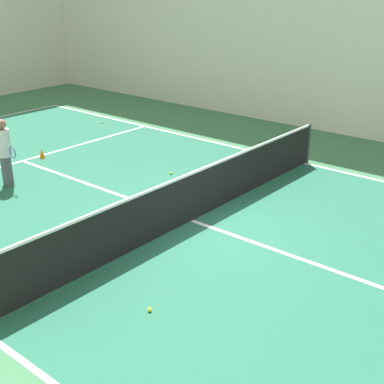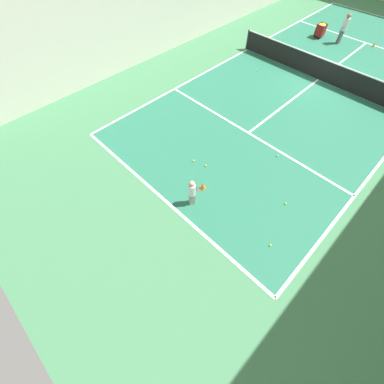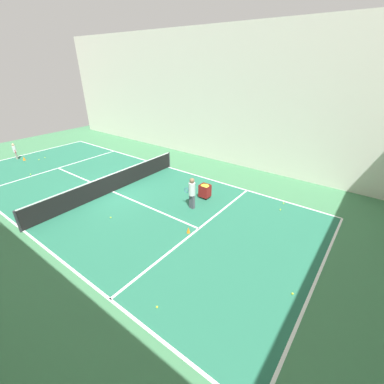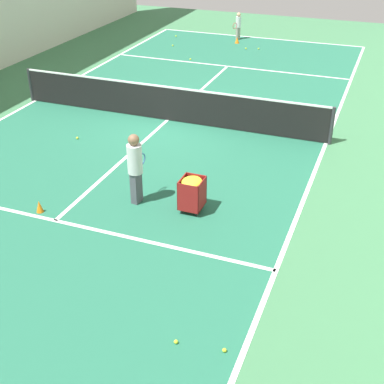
% 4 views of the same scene
% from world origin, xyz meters
% --- Properties ---
extents(ground_plane, '(33.24, 33.24, 0.00)m').
position_xyz_m(ground_plane, '(0.00, 0.00, 0.00)').
color(ground_plane, '#3D754C').
extents(court_playing_area, '(9.74, 22.44, 0.00)m').
position_xyz_m(court_playing_area, '(0.00, 0.00, 0.00)').
color(court_playing_area, '#23664C').
rests_on(court_playing_area, ground).
extents(line_baseline_near, '(9.74, 0.10, 0.00)m').
position_xyz_m(line_baseline_near, '(0.00, -11.22, 0.01)').
color(line_baseline_near, white).
rests_on(line_baseline_near, ground).
extents(line_baseline_far, '(9.74, 0.10, 0.00)m').
position_xyz_m(line_baseline_far, '(0.00, 11.22, 0.01)').
color(line_baseline_far, white).
rests_on(line_baseline_far, ground).
extents(line_sideline_left, '(0.10, 22.44, 0.00)m').
position_xyz_m(line_sideline_left, '(-4.87, 0.00, 0.01)').
color(line_sideline_left, white).
rests_on(line_sideline_left, ground).
extents(line_sideline_right, '(0.10, 22.44, 0.00)m').
position_xyz_m(line_sideline_right, '(4.87, 0.00, 0.01)').
color(line_sideline_right, white).
rests_on(line_sideline_right, ground).
extents(line_service_near, '(9.74, 0.10, 0.00)m').
position_xyz_m(line_service_near, '(0.00, -6.17, 0.01)').
color(line_service_near, white).
rests_on(line_service_near, ground).
extents(line_service_far, '(9.74, 0.10, 0.00)m').
position_xyz_m(line_service_far, '(0.00, 6.17, 0.01)').
color(line_service_far, white).
rests_on(line_service_far, ground).
extents(line_centre_service, '(0.10, 12.34, 0.00)m').
position_xyz_m(line_centre_service, '(0.00, 0.00, 0.01)').
color(line_centre_service, white).
rests_on(line_centre_service, ground).
extents(hall_enclosure_left, '(0.15, 29.54, 8.93)m').
position_xyz_m(hall_enclosure_left, '(-8.34, 0.00, 4.46)').
color(hall_enclosure_left, silver).
rests_on(hall_enclosure_left, ground).
extents(tennis_net, '(10.04, 0.10, 1.10)m').
position_xyz_m(tennis_net, '(0.00, 0.00, 0.57)').
color(tennis_net, '#2D2D33').
rests_on(tennis_net, ground).
extents(player_near_baseline, '(0.33, 0.59, 1.23)m').
position_xyz_m(player_near_baseline, '(0.90, -10.60, 0.70)').
color(player_near_baseline, gray).
rests_on(player_near_baseline, ground).
extents(coach_at_net, '(0.38, 0.68, 1.68)m').
position_xyz_m(coach_at_net, '(-1.30, 4.80, 0.96)').
color(coach_at_net, '#4C4C56').
rests_on(coach_at_net, ground).
extents(ball_cart, '(0.49, 0.55, 0.80)m').
position_xyz_m(ball_cart, '(-2.62, 4.70, 0.56)').
color(ball_cart, maroon).
rests_on(ball_cart, ground).
extents(training_cone_0, '(0.20, 0.20, 0.28)m').
position_xyz_m(training_cone_0, '(0.71, -9.85, 0.15)').
color(training_cone_0, orange).
rests_on(training_cone_0, ground).
extents(training_cone_1, '(0.16, 0.16, 0.28)m').
position_xyz_m(training_cone_1, '(0.52, 5.98, 0.14)').
color(training_cone_1, orange).
rests_on(training_cone_1, ground).
extents(tennis_ball_1, '(0.07, 0.07, 0.07)m').
position_xyz_m(tennis_ball_1, '(-4.59, 8.45, 0.04)').
color(tennis_ball_1, yellow).
rests_on(tennis_ball_1, ground).
extents(tennis_ball_2, '(0.07, 0.07, 0.07)m').
position_xyz_m(tennis_ball_2, '(0.03, -8.97, 0.04)').
color(tennis_ball_2, yellow).
rests_on(tennis_ball_2, ground).
extents(tennis_ball_3, '(0.07, 0.07, 0.07)m').
position_xyz_m(tennis_ball_3, '(-3.82, 8.55, 0.04)').
color(tennis_ball_3, yellow).
rests_on(tennis_ball_3, ground).
extents(tennis_ball_5, '(0.07, 0.07, 0.07)m').
position_xyz_m(tennis_ball_5, '(4.19, 7.59, 0.04)').
color(tennis_ball_5, yellow).
rests_on(tennis_ball_5, ground).
extents(tennis_ball_6, '(0.07, 0.07, 0.07)m').
position_xyz_m(tennis_ball_6, '(-0.51, -9.13, 0.04)').
color(tennis_ball_6, yellow).
rests_on(tennis_ball_6, ground).
extents(tennis_ball_7, '(0.07, 0.07, 0.07)m').
position_xyz_m(tennis_ball_7, '(-2.95, -1.61, 0.04)').
color(tennis_ball_7, yellow).
rests_on(tennis_ball_7, ground).
extents(tennis_ball_8, '(0.07, 0.07, 0.07)m').
position_xyz_m(tennis_ball_8, '(1.73, -6.48, 0.04)').
color(tennis_ball_8, yellow).
rests_on(tennis_ball_8, ground).
extents(tennis_ball_9, '(0.07, 0.07, 0.07)m').
position_xyz_m(tennis_ball_9, '(1.85, 2.25, 0.04)').
color(tennis_ball_9, yellow).
rests_on(tennis_ball_9, ground).
extents(tennis_ball_10, '(0.07, 0.07, 0.07)m').
position_xyz_m(tennis_ball_10, '(1.16, 10.76, 0.04)').
color(tennis_ball_10, yellow).
rests_on(tennis_ball_10, ground).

